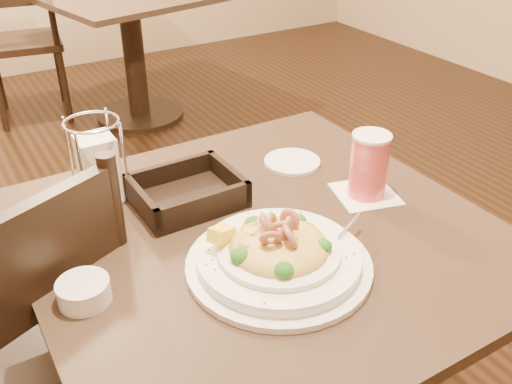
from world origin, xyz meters
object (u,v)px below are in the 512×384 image
dining_chair_far (21,37)px  pasta_bowl (279,254)px  bread_basket (187,194)px  butter_ramekin (84,291)px  background_table (132,34)px  drink_glass (369,166)px  dining_chair_near (25,355)px  main_table (261,315)px  side_plate (292,162)px  napkin_caddy (98,166)px

dining_chair_far → pasta_bowl: (-0.06, -2.74, 0.27)m
bread_basket → butter_ramekin: bearing=-145.4°
background_table → pasta_bowl: size_ratio=2.83×
butter_ramekin → drink_glass: bearing=1.9°
butter_ramekin → dining_chair_far: bearing=81.7°
drink_glass → background_table: bearing=82.9°
dining_chair_far → bread_basket: dining_chair_far is taller
butter_ramekin → background_table: bearing=68.3°
dining_chair_near → butter_ramekin: dining_chair_near is taller
pasta_bowl → dining_chair_far: bearing=88.8°
background_table → main_table: bearing=-103.6°
bread_basket → background_table: bearing=73.3°
main_table → dining_chair_far: size_ratio=0.97×
main_table → bread_basket: bread_basket is taller
main_table → dining_chair_far: 2.62m
side_plate → pasta_bowl: bearing=-127.8°
dining_chair_far → butter_ramekin: dining_chair_far is taller
napkin_caddy → side_plate: napkin_caddy is taller
main_table → background_table: size_ratio=0.84×
background_table → butter_ramekin: (-0.93, -2.34, 0.25)m
bread_basket → side_plate: 0.30m
drink_glass → side_plate: (-0.06, 0.21, -0.07)m
bread_basket → butter_ramekin: bread_basket is taller
dining_chair_near → pasta_bowl: bearing=124.3°
pasta_bowl → side_plate: (0.25, 0.33, -0.03)m
main_table → dining_chair_near: 0.51m
dining_chair_far → napkin_caddy: size_ratio=4.96×
dining_chair_far → side_plate: dining_chair_far is taller
side_plate → butter_ramekin: (-0.58, -0.23, 0.02)m
dining_chair_far → drink_glass: dining_chair_far is taller
main_table → drink_glass: (0.27, -0.00, 0.31)m
napkin_caddy → drink_glass: bearing=-29.9°
dining_chair_far → pasta_bowl: bearing=97.9°
background_table → side_plate: bearing=-99.3°
drink_glass → bread_basket: size_ratio=0.72×
bread_basket → napkin_caddy: bearing=142.7°
main_table → butter_ramekin: butter_ramekin is taller
dining_chair_near → butter_ramekin: 0.34m
drink_glass → side_plate: size_ratio=1.17×
background_table → bread_basket: 2.26m
background_table → dining_chair_far: (-0.54, 0.30, -0.01)m
dining_chair_near → main_table: bearing=138.1°
drink_glass → side_plate: drink_glass is taller
main_table → drink_glass: bearing=-0.6°
side_plate → butter_ramekin: bearing=-158.5°
drink_glass → butter_ramekin: 0.64m
dining_chair_near → side_plate: size_ratio=6.74×
dining_chair_near → side_plate: dining_chair_near is taller
napkin_caddy → side_plate: (0.45, -0.08, -0.08)m
dining_chair_near → bread_basket: 0.48m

